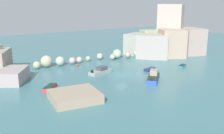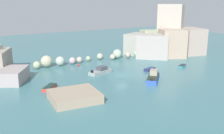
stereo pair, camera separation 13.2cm
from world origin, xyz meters
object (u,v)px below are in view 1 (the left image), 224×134
moored_boat_2 (101,71)px  moored_boat_4 (182,66)px  moored_boat_1 (50,88)px  stone_dock (75,96)px  moored_boat_0 (72,94)px  channel_buoy (78,65)px  moored_boat_5 (153,77)px  moored_boat_3 (150,69)px

moored_boat_2 → moored_boat_4: 19.60m
moored_boat_1 → moored_boat_2: 13.42m
stone_dock → moored_boat_0: size_ratio=2.27×
channel_buoy → moored_boat_1: size_ratio=0.15×
moored_boat_4 → channel_buoy: bearing=121.7°
moored_boat_1 → moored_boat_2: bearing=-27.4°
moored_boat_0 → moored_boat_5: moored_boat_5 is taller
moored_boat_1 → moored_boat_4: (31.59, -0.67, -0.05)m
moored_boat_1 → channel_buoy: bearing=2.0°
moored_boat_5 → moored_boat_1: bearing=120.1°
moored_boat_5 → channel_buoy: bearing=68.5°
stone_dock → moored_boat_5: 17.36m
channel_buoy → moored_boat_0: size_ratio=0.16×
stone_dock → moored_boat_1: (-1.57, 7.24, -0.38)m
moored_boat_0 → moored_boat_1: moored_boat_1 is taller
moored_boat_1 → stone_dock: bearing=-124.5°
moored_boat_4 → stone_dock: bearing=168.0°
channel_buoy → moored_boat_0: 20.31m
moored_boat_1 → moored_boat_5: size_ratio=0.59×
moored_boat_0 → moored_boat_2: size_ratio=0.56×
stone_dock → channel_buoy: (9.78, 20.15, -0.45)m
stone_dock → moored_boat_4: (30.02, 6.57, -0.44)m
stone_dock → moored_boat_1: size_ratio=2.13×
moored_boat_0 → channel_buoy: bearing=74.3°
stone_dock → channel_buoy: stone_dock is taller
moored_boat_0 → moored_boat_4: bearing=20.3°
stone_dock → moored_boat_3: (21.62, 8.13, -0.45)m
moored_boat_1 → moored_boat_5: moored_boat_5 is taller
moored_boat_1 → moored_boat_3: 23.21m
channel_buoy → moored_boat_2: size_ratio=0.09×
moored_boat_1 → moored_boat_3: moored_boat_1 is taller
moored_boat_4 → moored_boat_2: bearing=140.5°
stone_dock → channel_buoy: bearing=64.1°
moored_boat_5 → stone_dock: bearing=142.1°
moored_boat_0 → moored_boat_3: size_ratio=1.00×
moored_boat_3 → moored_boat_5: (-4.35, -6.38, 0.42)m
channel_buoy → moored_boat_4: size_ratio=0.19×
moored_boat_0 → moored_boat_3: moored_boat_0 is taller
moored_boat_2 → moored_boat_0: bearing=-155.9°
moored_boat_1 → moored_boat_2: size_ratio=0.60×
channel_buoy → moored_boat_0: moored_boat_0 is taller
stone_dock → moored_boat_0: bearing=78.1°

